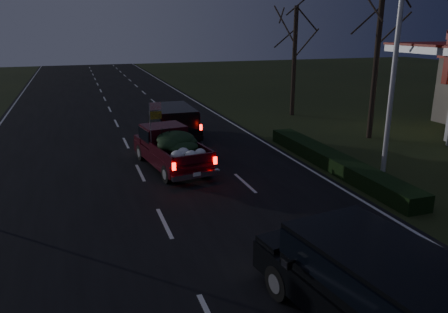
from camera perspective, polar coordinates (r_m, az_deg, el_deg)
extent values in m
plane|color=black|center=(13.49, -7.79, -8.67)|extent=(120.00, 120.00, 0.00)
cube|color=black|center=(13.49, -7.79, -8.63)|extent=(14.00, 120.00, 0.02)
cube|color=black|center=(18.83, 14.19, -0.66)|extent=(1.00, 10.00, 0.60)
cylinder|color=silver|center=(18.29, 21.44, 11.65)|extent=(0.20, 0.20, 9.00)
cylinder|color=black|center=(24.07, 19.31, 12.19)|extent=(0.28, 0.28, 8.50)
cylinder|color=black|center=(29.48, 9.15, 12.08)|extent=(0.28, 0.28, 7.00)
cube|color=#3C0811|center=(18.48, -6.95, 0.23)|extent=(2.52, 4.85, 0.51)
cube|color=#3C0811|center=(19.06, -7.90, 2.86)|extent=(1.91, 1.72, 0.83)
cube|color=black|center=(19.04, -7.91, 3.13)|extent=(1.99, 1.64, 0.51)
cube|color=#3C0811|center=(17.32, -5.58, 0.12)|extent=(2.08, 2.81, 0.06)
ellipsoid|color=black|center=(17.64, -6.04, 1.81)|extent=(1.71, 1.87, 0.55)
cylinder|color=gray|center=(17.89, -9.59, 4.01)|extent=(0.03, 0.03, 1.85)
cube|color=red|center=(17.81, -8.95, 6.50)|extent=(0.48, 0.09, 0.31)
cube|color=gold|center=(17.88, -8.89, 5.34)|extent=(0.48, 0.09, 0.31)
cube|color=black|center=(23.55, -6.65, 3.98)|extent=(2.07, 4.83, 0.60)
cube|color=black|center=(23.17, -6.58, 5.49)|extent=(1.93, 3.53, 0.80)
cube|color=black|center=(23.16, -6.59, 5.69)|extent=(2.03, 3.43, 0.48)
cube|color=black|center=(9.27, 18.67, -17.42)|extent=(2.90, 5.48, 0.65)
cube|color=black|center=(8.73, 20.43, -14.15)|extent=(2.57, 4.06, 0.87)
cube|color=black|center=(8.69, 20.49, -13.65)|extent=(2.66, 3.97, 0.52)
cube|color=black|center=(8.87, 8.18, -13.64)|extent=(0.14, 0.25, 0.17)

